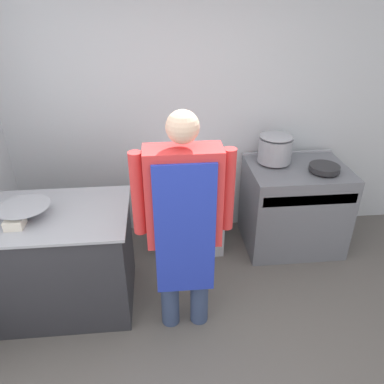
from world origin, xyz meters
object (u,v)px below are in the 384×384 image
(plastic_tub, at_px, (15,223))
(saute_pan, at_px, (324,168))
(stove, at_px, (293,206))
(mixing_bowl, at_px, (24,212))
(fridge_unit, at_px, (190,209))
(person_cook, at_px, (184,216))
(stock_pot, at_px, (275,147))

(plastic_tub, height_order, saute_pan, plastic_tub)
(stove, bearing_deg, mixing_bowl, -163.73)
(stove, bearing_deg, plastic_tub, -161.16)
(fridge_unit, bearing_deg, person_cook, -97.50)
(stove, xyz_separation_m, plastic_tub, (-2.35, -0.80, 0.48))
(stove, xyz_separation_m, saute_pan, (0.19, -0.13, 0.48))
(mixing_bowl, height_order, plastic_tub, mixing_bowl)
(stove, distance_m, person_cook, 1.62)
(fridge_unit, bearing_deg, stock_pot, 1.88)
(fridge_unit, distance_m, mixing_bowl, 1.59)
(fridge_unit, bearing_deg, saute_pan, -10.50)
(person_cook, height_order, saute_pan, person_cook)
(fridge_unit, height_order, mixing_bowl, mixing_bowl)
(person_cook, distance_m, saute_pan, 1.60)
(fridge_unit, distance_m, stock_pot, 1.03)
(person_cook, height_order, stock_pot, person_cook)
(stove, relative_size, saute_pan, 3.37)
(person_cook, bearing_deg, stove, 39.38)
(stove, xyz_separation_m, mixing_bowl, (-2.32, -0.68, 0.49))
(plastic_tub, bearing_deg, person_cook, -7.67)
(fridge_unit, xyz_separation_m, stock_pot, (0.82, 0.03, 0.63))
(stove, bearing_deg, stock_pot, 148.85)
(stove, bearing_deg, fridge_unit, 174.43)
(stove, height_order, mixing_bowl, mixing_bowl)
(mixing_bowl, bearing_deg, plastic_tub, -104.56)
(plastic_tub, bearing_deg, stock_pot, 23.49)
(mixing_bowl, distance_m, plastic_tub, 0.13)
(mixing_bowl, xyz_separation_m, plastic_tub, (-0.03, -0.13, -0.01))
(mixing_bowl, height_order, saute_pan, mixing_bowl)
(person_cook, relative_size, mixing_bowl, 4.60)
(plastic_tub, distance_m, saute_pan, 2.63)
(plastic_tub, xyz_separation_m, stock_pot, (2.14, 0.93, 0.11))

